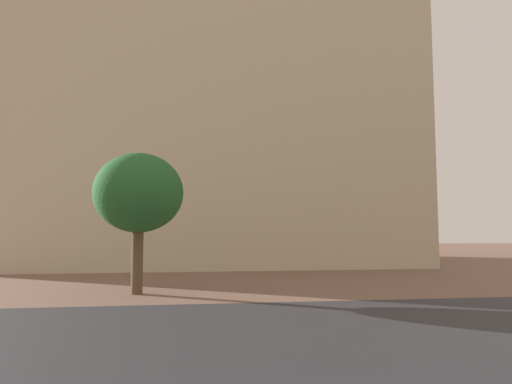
{
  "coord_description": "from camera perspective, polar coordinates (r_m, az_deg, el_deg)",
  "views": [
    {
      "loc": [
        -1.45,
        0.44,
        2.16
      ],
      "look_at": [
        0.09,
        11.22,
        3.08
      ],
      "focal_mm": 31.77,
      "sensor_mm": 36.0,
      "label": 1
    }
  ],
  "objects": [
    {
      "name": "tree_curb_far",
      "position": [
        16.14,
        -14.55,
        -0.2
      ],
      "size": [
        3.05,
        3.05,
        4.82
      ],
      "color": "brown",
      "rests_on": "ground_plane"
    },
    {
      "name": "street_asphalt_strip",
      "position": [
        9.64,
        0.77,
        -17.76
      ],
      "size": [
        120.0,
        8.6,
        0.0
      ],
      "primitive_type": "cube",
      "color": "#2D2D33",
      "rests_on": "ground_plane"
    },
    {
      "name": "landmark_building",
      "position": [
        32.88,
        -5.98,
        12.49
      ],
      "size": [
        25.06,
        15.48,
        37.44
      ],
      "color": "beige",
      "rests_on": "ground_plane"
    },
    {
      "name": "ground_plane",
      "position": [
        9.91,
        0.51,
        -17.41
      ],
      "size": [
        120.0,
        120.0,
        0.0
      ],
      "primitive_type": "plane",
      "color": "brown"
    }
  ]
}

